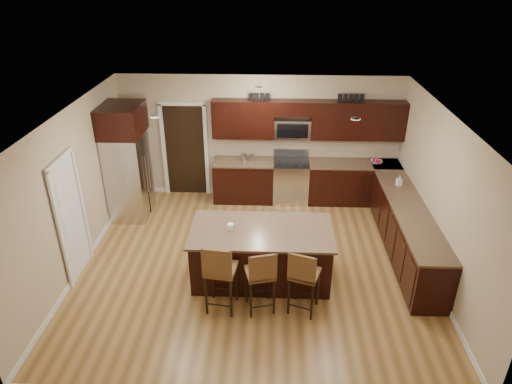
{
  "coord_description": "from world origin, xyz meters",
  "views": [
    {
      "loc": [
        0.29,
        -6.55,
        4.78
      ],
      "look_at": [
        0.01,
        0.4,
        1.23
      ],
      "focal_mm": 32.0,
      "sensor_mm": 36.0,
      "label": 1
    }
  ],
  "objects_px": {
    "island": "(261,255)",
    "stool_mid": "(261,274)",
    "refrigerator": "(127,161)",
    "stool_left": "(220,271)",
    "range": "(291,181)",
    "stool_right": "(303,275)"
  },
  "relations": [
    {
      "from": "stool_left",
      "to": "stool_mid",
      "type": "distance_m",
      "value": 0.61
    },
    {
      "from": "stool_mid",
      "to": "refrigerator",
      "type": "bearing_deg",
      "value": 119.82
    },
    {
      "from": "island",
      "to": "stool_mid",
      "type": "bearing_deg",
      "value": -88.51
    },
    {
      "from": "range",
      "to": "stool_mid",
      "type": "height_order",
      "value": "range"
    },
    {
      "from": "stool_left",
      "to": "stool_right",
      "type": "xyz_separation_m",
      "value": [
        1.22,
        0.01,
        -0.05
      ]
    },
    {
      "from": "stool_right",
      "to": "refrigerator",
      "type": "height_order",
      "value": "refrigerator"
    },
    {
      "from": "island",
      "to": "refrigerator",
      "type": "height_order",
      "value": "refrigerator"
    },
    {
      "from": "range",
      "to": "stool_mid",
      "type": "bearing_deg",
      "value": -98.42
    },
    {
      "from": "island",
      "to": "refrigerator",
      "type": "relative_size",
      "value": 0.98
    },
    {
      "from": "island",
      "to": "stool_mid",
      "type": "relative_size",
      "value": 2.1
    },
    {
      "from": "island",
      "to": "stool_mid",
      "type": "height_order",
      "value": "stool_mid"
    },
    {
      "from": "island",
      "to": "refrigerator",
      "type": "bearing_deg",
      "value": 143.72
    },
    {
      "from": "stool_left",
      "to": "stool_mid",
      "type": "height_order",
      "value": "stool_left"
    },
    {
      "from": "stool_mid",
      "to": "stool_right",
      "type": "xyz_separation_m",
      "value": [
        0.62,
        0.0,
        0.01
      ]
    },
    {
      "from": "range",
      "to": "refrigerator",
      "type": "relative_size",
      "value": 0.47
    },
    {
      "from": "stool_left",
      "to": "refrigerator",
      "type": "relative_size",
      "value": 0.5
    },
    {
      "from": "stool_right",
      "to": "stool_left",
      "type": "bearing_deg",
      "value": -160.96
    },
    {
      "from": "island",
      "to": "stool_left",
      "type": "relative_size",
      "value": 1.95
    },
    {
      "from": "stool_left",
      "to": "refrigerator",
      "type": "xyz_separation_m",
      "value": [
        -2.16,
        2.87,
        0.47
      ]
    },
    {
      "from": "refrigerator",
      "to": "island",
      "type": "bearing_deg",
      "value": -36.37
    },
    {
      "from": "range",
      "to": "island",
      "type": "xyz_separation_m",
      "value": [
        -0.56,
        -2.78,
        -0.04
      ]
    },
    {
      "from": "stool_mid",
      "to": "range",
      "type": "bearing_deg",
      "value": 67.41
    }
  ]
}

